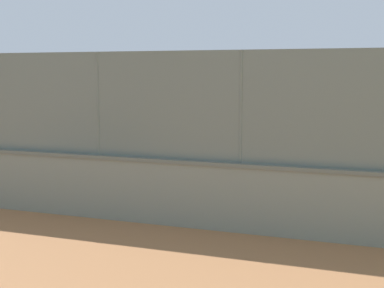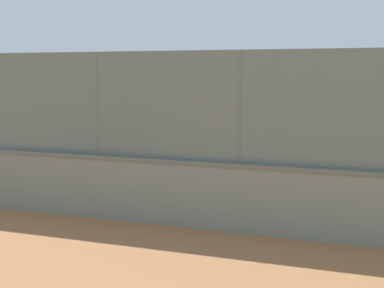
{
  "view_description": "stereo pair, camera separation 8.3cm",
  "coord_description": "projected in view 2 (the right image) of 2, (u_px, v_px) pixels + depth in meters",
  "views": [
    {
      "loc": [
        -6.42,
        23.08,
        3.33
      ],
      "look_at": [
        0.07,
        7.38,
        1.12
      ],
      "focal_mm": 51.8,
      "sensor_mm": 36.0,
      "label": 1
    },
    {
      "loc": [
        -6.49,
        23.05,
        3.33
      ],
      "look_at": [
        0.07,
        7.38,
        1.12
      ],
      "focal_mm": 51.8,
      "sensor_mm": 36.0,
      "label": 2
    }
  ],
  "objects": [
    {
      "name": "fence_panel_on_wall",
      "position": [
        97.0,
        104.0,
        12.52
      ],
      "size": [
        26.76,
        1.09,
        2.32
      ],
      "color": "slate",
      "rests_on": "perimeter_wall"
    },
    {
      "name": "player_foreground_swinging",
      "position": [
        288.0,
        126.0,
        24.47
      ],
      "size": [
        0.89,
        0.7,
        1.64
      ],
      "color": "#B2B2B2",
      "rests_on": "ground_plane"
    },
    {
      "name": "sports_ball",
      "position": [
        139.0,
        152.0,
        13.77
      ],
      "size": [
        0.1,
        0.1,
        0.1
      ],
      "primitive_type": "sphere",
      "color": "orange"
    },
    {
      "name": "player_at_service_line",
      "position": [
        140.0,
        154.0,
        15.77
      ],
      "size": [
        1.28,
        0.8,
        1.72
      ],
      "color": "navy",
      "rests_on": "ground_plane"
    },
    {
      "name": "perimeter_wall",
      "position": [
        99.0,
        185.0,
        12.77
      ],
      "size": [
        27.26,
        1.48,
        1.46
      ],
      "color": "gray",
      "rests_on": "ground_plane"
    },
    {
      "name": "ground_plane",
      "position": [
        259.0,
        149.0,
        24.0
      ],
      "size": [
        260.0,
        260.0,
        0.0
      ],
      "primitive_type": "plane",
      "color": "#A36B42"
    }
  ]
}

